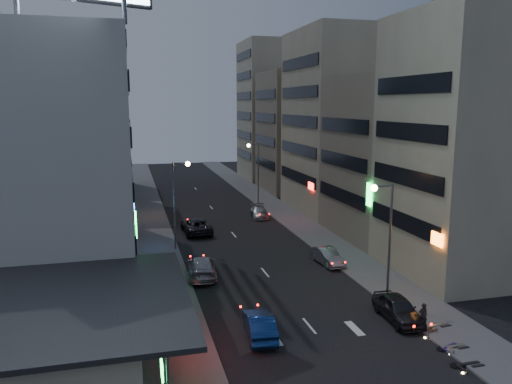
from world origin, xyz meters
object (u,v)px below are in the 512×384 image
object	(u,v)px
parked_car_right_near	(398,308)
scooter_silver_a	(464,334)
parked_car_left	(196,226)
scooter_blue	(454,333)
parked_car_right_far	(259,212)
scooter_black_b	(431,318)
road_car_blue	(260,325)
person	(423,316)
parked_car_right_mid	(327,256)
scooter_black_a	(478,350)
scooter_silver_b	(446,313)
road_car_silver	(202,267)

from	to	relation	value
parked_car_right_near	scooter_silver_a	size ratio (longest dim) A/B	2.32
parked_car_left	scooter_blue	size ratio (longest dim) A/B	3.31
parked_car_right_far	scooter_blue	size ratio (longest dim) A/B	2.57
scooter_black_b	parked_car_right_near	bearing A→B (deg)	20.52
road_car_blue	person	bearing A→B (deg)	176.38
parked_car_right_mid	scooter_blue	bearing A→B (deg)	-89.60
parked_car_left	parked_car_right_far	xyz separation A→B (m)	(8.22, 5.40, -0.15)
scooter_black_a	scooter_black_b	size ratio (longest dim) A/B	1.07
scooter_black_b	scooter_silver_b	distance (m)	1.24
parked_car_right_far	scooter_silver_a	bearing A→B (deg)	-77.47
parked_car_right_mid	parked_car_right_far	size ratio (longest dim) A/B	0.92
scooter_silver_b	parked_car_right_mid	bearing A→B (deg)	5.63
person	scooter_silver_a	bearing A→B (deg)	118.61
parked_car_left	scooter_black_a	size ratio (longest dim) A/B	2.88
parked_car_right_mid	scooter_silver_a	size ratio (longest dim) A/B	2.11
parked_car_right_near	road_car_blue	world-z (taller)	parked_car_right_near
parked_car_left	scooter_silver_b	xyz separation A→B (m)	(11.72, -25.47, -0.07)
scooter_black_a	scooter_blue	size ratio (longest dim) A/B	1.15
road_car_blue	scooter_black_b	xyz separation A→B (m)	(10.17, -1.59, -0.03)
parked_car_right_near	scooter_black_b	bearing A→B (deg)	-48.28
parked_car_right_mid	parked_car_left	world-z (taller)	parked_car_left
parked_car_right_mid	parked_car_right_far	world-z (taller)	parked_car_right_mid
scooter_black_a	scooter_blue	xyz separation A→B (m)	(0.08, 2.08, -0.08)
parked_car_right_near	scooter_silver_a	xyz separation A→B (m)	(1.78, -3.90, -0.05)
scooter_black_a	scooter_silver_a	world-z (taller)	scooter_black_a
road_car_silver	scooter_silver_b	bearing A→B (deg)	144.62
person	parked_car_right_near	bearing A→B (deg)	-63.19
parked_car_right_near	road_car_blue	distance (m)	8.87
person	parked_car_right_mid	bearing A→B (deg)	-83.58
parked_car_right_near	scooter_black_b	distance (m)	2.06
parked_car_right_far	parked_car_right_near	bearing A→B (deg)	-80.28
parked_car_right_mid	person	world-z (taller)	person
person	scooter_black_b	world-z (taller)	person
scooter_black_b	person	bearing A→B (deg)	72.93
person	scooter_silver_b	size ratio (longest dim) A/B	0.79
scooter_black_b	scooter_silver_b	size ratio (longest dim) A/B	0.94
scooter_black_a	scooter_blue	world-z (taller)	scooter_black_a
parked_car_right_far	scooter_black_a	distance (m)	35.39
scooter_silver_a	scooter_black_b	bearing A→B (deg)	8.52
parked_car_left	scooter_black_b	xyz separation A→B (m)	(10.52, -25.79, -0.11)
parked_car_right_mid	parked_car_left	size ratio (longest dim) A/B	0.71
parked_car_right_near	parked_car_right_mid	size ratio (longest dim) A/B	1.10
scooter_blue	scooter_black_b	bearing A→B (deg)	-19.25
road_car_blue	scooter_silver_b	size ratio (longest dim) A/B	2.19
scooter_silver_a	scooter_black_b	size ratio (longest dim) A/B	1.04
parked_car_left	road_car_silver	xyz separation A→B (m)	(-1.38, -13.29, -0.02)
scooter_black_a	scooter_black_b	distance (m)	4.13
scooter_black_a	scooter_silver_a	bearing A→B (deg)	-16.03
parked_car_right_mid	scooter_silver_b	distance (m)	12.85
road_car_blue	road_car_silver	world-z (taller)	road_car_silver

